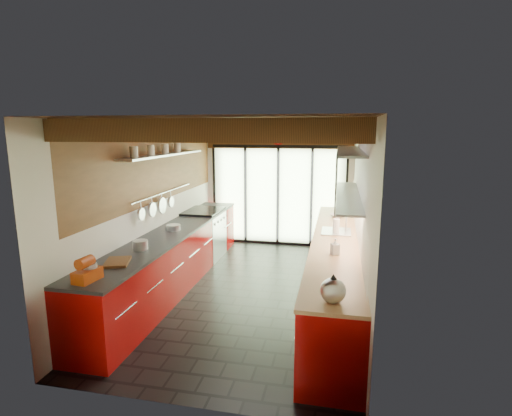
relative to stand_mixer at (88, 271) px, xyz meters
name	(u,v)px	position (x,y,z in m)	size (l,w,h in m)	color
ground	(251,290)	(1.27, 2.24, -1.03)	(5.50, 5.50, 0.00)	black
room_shell	(251,187)	(1.27, 2.24, 0.63)	(5.50, 5.50, 5.50)	silver
ceiling_beams	(256,132)	(1.27, 2.62, 1.43)	(3.14, 5.06, 4.90)	#593316
glass_door	(278,169)	(1.27, 4.94, 0.63)	(2.95, 0.10, 2.90)	#C6EAAD
left_counter	(175,257)	(-0.01, 2.24, -0.57)	(0.68, 5.00, 0.92)	#9C0807
range_stove	(204,234)	(-0.01, 3.69, -0.56)	(0.66, 0.90, 0.97)	silver
right_counter	(335,268)	(2.54, 2.24, -0.57)	(0.68, 5.00, 0.92)	#9C0807
sink_assembly	(337,229)	(2.56, 2.64, -0.07)	(0.45, 0.52, 0.43)	silver
upper_cabinets_right	(349,174)	(2.70, 2.54, 0.82)	(0.34, 3.00, 3.00)	silver
left_wall_fixtures	(163,169)	(-0.20, 2.39, 0.85)	(0.28, 2.60, 0.96)	silver
stand_mixer	(88,271)	(0.00, 0.00, 0.00)	(0.20, 0.32, 0.27)	#B13D0E
pot_large	(140,245)	(0.00, 1.15, -0.04)	(0.20, 0.20, 0.12)	silver
pot_small	(173,227)	(0.00, 2.24, -0.06)	(0.22, 0.22, 0.09)	silver
cutting_board	(117,262)	(0.00, 0.57, -0.09)	(0.27, 0.38, 0.03)	brown
kettle	(333,289)	(2.54, -0.01, 0.02)	(0.25, 0.30, 0.28)	silver
paper_towel	(336,227)	(2.54, 2.50, 0.01)	(0.12, 0.12, 0.28)	white
soap_bottle	(335,247)	(2.54, 1.46, 0.00)	(0.09, 0.10, 0.21)	silver
bowl	(337,216)	(2.54, 3.73, -0.08)	(0.24, 0.24, 0.06)	silver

